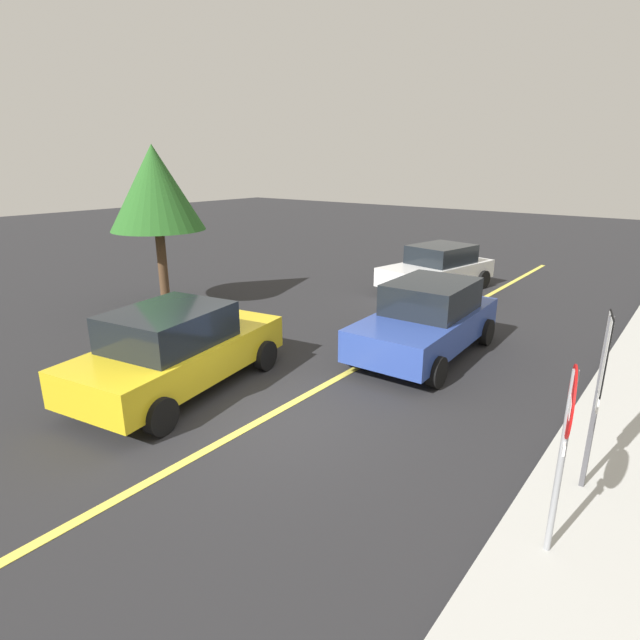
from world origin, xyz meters
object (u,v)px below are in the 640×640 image
(speed_limit_sign, at_px, (602,373))
(tree_left_verge, at_px, (155,189))
(stop_sign, at_px, (566,433))
(car_blue_crossing, at_px, (427,319))
(car_yellow_approaching, at_px, (177,349))
(car_white_near_curb, at_px, (438,268))

(speed_limit_sign, height_order, tree_left_verge, tree_left_verge)
(stop_sign, xyz_separation_m, speed_limit_sign, (1.49, -0.04, 0.17))
(car_blue_crossing, distance_m, car_yellow_approaching, 5.50)
(car_blue_crossing, height_order, tree_left_verge, tree_left_verge)
(speed_limit_sign, distance_m, car_yellow_approaching, 7.10)
(car_blue_crossing, xyz_separation_m, car_white_near_curb, (5.77, 2.48, -0.06))
(car_yellow_approaching, distance_m, tree_left_verge, 6.71)
(car_blue_crossing, bearing_deg, car_white_near_curb, 23.26)
(car_white_near_curb, relative_size, tree_left_verge, 0.96)
(car_yellow_approaching, relative_size, tree_left_verge, 1.00)
(car_blue_crossing, xyz_separation_m, car_yellow_approaching, (-4.66, 2.92, -0.01))
(car_yellow_approaching, xyz_separation_m, tree_left_verge, (3.38, 5.14, 2.68))
(car_yellow_approaching, bearing_deg, car_blue_crossing, -32.08)
(stop_sign, distance_m, car_yellow_approaching, 6.94)
(stop_sign, distance_m, speed_limit_sign, 1.50)
(speed_limit_sign, relative_size, car_yellow_approaching, 0.53)
(car_blue_crossing, height_order, car_yellow_approaching, car_blue_crossing)
(stop_sign, xyz_separation_m, car_white_near_curb, (10.70, 6.45, -0.81))
(car_white_near_curb, xyz_separation_m, car_yellow_approaching, (-10.43, 0.44, 0.05))
(stop_sign, distance_m, car_white_near_curb, 12.52)
(speed_limit_sign, distance_m, tree_left_verge, 12.39)
(stop_sign, bearing_deg, tree_left_verge, 73.11)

